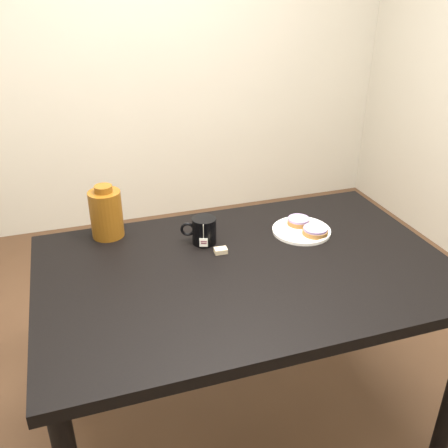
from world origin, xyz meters
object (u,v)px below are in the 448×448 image
object	(u,v)px
bagel_back	(298,221)
teabag_pouch	(221,251)
bagel_package	(106,213)
mug	(204,230)
bagel_front	(315,231)
plate	(301,230)
table	(245,286)

from	to	relation	value
bagel_back	teabag_pouch	world-z (taller)	bagel_back
bagel_package	mug	bearing A→B (deg)	-26.77
bagel_front	teabag_pouch	size ratio (longest dim) A/B	2.84
bagel_back	bagel_front	world-z (taller)	same
bagel_package	plate	bearing A→B (deg)	-16.14
mug	bagel_package	xyz separation A→B (m)	(-0.33, 0.17, 0.04)
bagel_package	teabag_pouch	bearing A→B (deg)	-35.22
table	teabag_pouch	size ratio (longest dim) A/B	31.11
plate	bagel_front	world-z (taller)	bagel_front
mug	teabag_pouch	size ratio (longest dim) A/B	3.15
table	bagel_back	bearing A→B (deg)	34.94
plate	bagel_package	distance (m)	0.74
plate	bagel_back	xyz separation A→B (m)	(0.01, 0.04, 0.02)
table	bagel_back	distance (m)	0.38
plate	bagel_package	bearing A→B (deg)	163.86
table	bagel_front	xyz separation A→B (m)	(0.32, 0.11, 0.11)
mug	teabag_pouch	world-z (taller)	mug
bagel_front	mug	world-z (taller)	mug
mug	bagel_package	distance (m)	0.37
bagel_back	teabag_pouch	size ratio (longest dim) A/B	2.68
bagel_back	bagel_front	distance (m)	0.10
bagel_back	plate	bearing A→B (deg)	-99.09
table	mug	size ratio (longest dim) A/B	9.87
mug	table	bearing A→B (deg)	-46.85
bagel_front	table	bearing A→B (deg)	-160.48
table	bagel_front	distance (m)	0.36
table	teabag_pouch	xyz separation A→B (m)	(-0.05, 0.11, 0.09)
teabag_pouch	bagel_package	xyz separation A→B (m)	(-0.37, 0.26, 0.09)
table	plate	world-z (taller)	plate
plate	mug	world-z (taller)	mug
bagel_back	bagel_front	xyz separation A→B (m)	(0.02, -0.09, -0.00)
bagel_front	teabag_pouch	bearing A→B (deg)	-179.72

